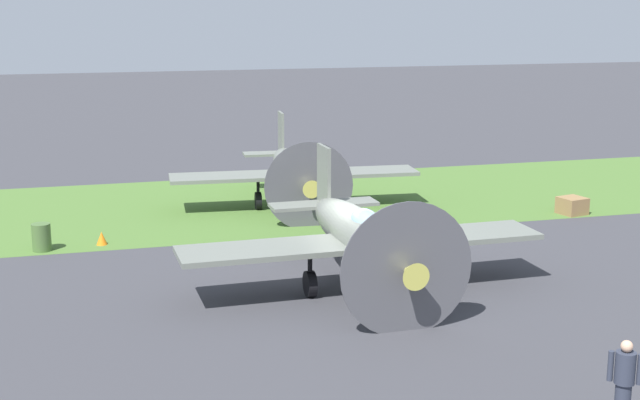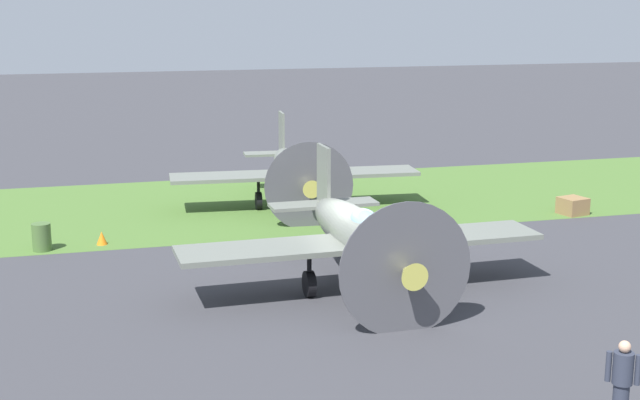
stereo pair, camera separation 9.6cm
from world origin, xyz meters
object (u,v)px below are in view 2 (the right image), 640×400
fuel_drum (42,237)px  supply_crate (573,206)px  airplane_wingman (294,170)px  airplane_lead (359,235)px  ground_crew_chief (622,382)px  runway_marker_cone (102,238)px

fuel_drum → supply_crate: 19.17m
airplane_wingman → supply_crate: (-9.81, 4.10, -1.12)m
airplane_lead → airplane_wingman: (-0.64, -10.45, -0.09)m
ground_crew_chief → supply_crate: ground_crew_chief is taller
airplane_wingman → runway_marker_cone: bearing=31.8°
airplane_lead → runway_marker_cone: 9.55m
airplane_wingman → fuel_drum: 10.29m
supply_crate → runway_marker_cone: bearing=-0.6°
supply_crate → runway_marker_cone: 17.29m
airplane_lead → supply_crate: size_ratio=11.36×
airplane_lead → fuel_drum: 10.80m
ground_crew_chief → runway_marker_cone: size_ratio=3.93×
fuel_drum → airplane_wingman: bearing=-156.0°
ground_crew_chief → fuel_drum: size_ratio=1.92×
airplane_wingman → fuel_drum: (9.35, 4.17, -0.99)m
runway_marker_cone → airplane_wingman: bearing=-152.4°
ground_crew_chief → supply_crate: bearing=97.0°
airplane_lead → fuel_drum: bearing=-37.1°
airplane_wingman → fuel_drum: bearing=28.2°
airplane_lead → ground_crew_chief: size_ratio=5.91×
fuel_drum → runway_marker_cone: 1.91m
ground_crew_chief → fuel_drum: 19.06m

